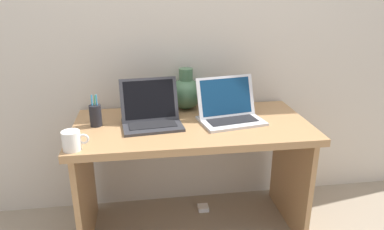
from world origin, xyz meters
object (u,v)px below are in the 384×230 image
Objects in this scene: laptop_right at (229,109)px; green_vase at (186,92)px; coffee_mug at (72,141)px; laptop_left at (151,113)px; pen_cup at (96,115)px; power_brick at (203,208)px.

green_vase reaches higher than laptop_right.
laptop_right is 0.88m from coffee_mug.
green_vase is 2.05× the size of coffee_mug.
laptop_left is 1.93× the size of pen_cup.
laptop_left is at bearing 37.25° from coffee_mug.
green_vase is at bearing 136.32° from power_brick.
laptop_left reaches higher than power_brick.
green_vase reaches higher than laptop_left.
laptop_left is 4.96× the size of power_brick.
green_vase reaches higher than coffee_mug.
pen_cup is at bearing 179.00° from laptop_right.
laptop_left is 0.84m from power_brick.
power_brick is at bearing 128.85° from laptop_right.
laptop_right reaches higher than power_brick.
coffee_mug is 0.70× the size of pen_cup.
laptop_left is 2.76× the size of coffee_mug.
coffee_mug is (-0.38, -0.29, -0.02)m from laptop_left.
laptop_left is 0.30m from pen_cup.
power_brick is (0.10, -0.10, -0.80)m from green_vase.
pen_cup reaches higher than power_brick.
laptop_right is 2.16× the size of pen_cup.
laptop_left is at bearing -2.44° from pen_cup.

